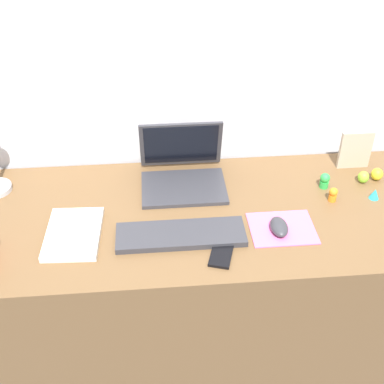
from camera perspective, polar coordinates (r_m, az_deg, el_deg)
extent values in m
plane|color=#474C56|center=(2.26, 0.31, -17.13)|extent=(6.00, 6.00, 0.00)
cube|color=silver|center=(2.00, -0.58, 4.93)|extent=(2.88, 0.05, 1.54)
cube|color=brown|center=(1.97, 0.35, -10.77)|extent=(1.68, 0.65, 0.74)
cube|color=#333338|center=(1.82, -0.93, 0.47)|extent=(0.30, 0.21, 0.01)
cube|color=#333338|center=(1.87, -1.26, 5.38)|extent=(0.30, 0.06, 0.20)
cube|color=black|center=(1.86, -1.24, 5.32)|extent=(0.27, 0.04, 0.17)
cube|color=#333338|center=(1.62, -1.26, -4.80)|extent=(0.41, 0.13, 0.02)
cube|color=pink|center=(1.68, 10.05, -4.02)|extent=(0.21, 0.17, 0.00)
ellipsoid|color=#333338|center=(1.65, 9.74, -3.86)|extent=(0.06, 0.10, 0.03)
cube|color=black|center=(1.57, 3.36, -6.79)|extent=(0.10, 0.14, 0.01)
cube|color=silver|center=(1.66, -13.14, -4.57)|extent=(0.18, 0.25, 0.02)
cube|color=#B2A58C|center=(2.00, 17.83, 4.51)|extent=(0.12, 0.02, 0.15)
cylinder|color=green|center=(1.89, 14.57, 0.85)|extent=(0.03, 0.03, 0.03)
sphere|color=green|center=(1.87, 14.70, 1.54)|extent=(0.03, 0.03, 0.03)
ellipsoid|color=yellow|center=(1.98, 20.02, 1.89)|extent=(0.04, 0.04, 0.05)
cylinder|color=orange|center=(1.83, 15.45, -0.61)|extent=(0.03, 0.03, 0.02)
sphere|color=orange|center=(1.82, 15.58, 0.02)|extent=(0.03, 0.03, 0.03)
cone|color=#28B7CC|center=(1.88, 19.79, -0.19)|extent=(0.03, 0.03, 0.04)
ellipsoid|color=#8CDB33|center=(1.95, 18.65, 1.60)|extent=(0.04, 0.04, 0.04)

